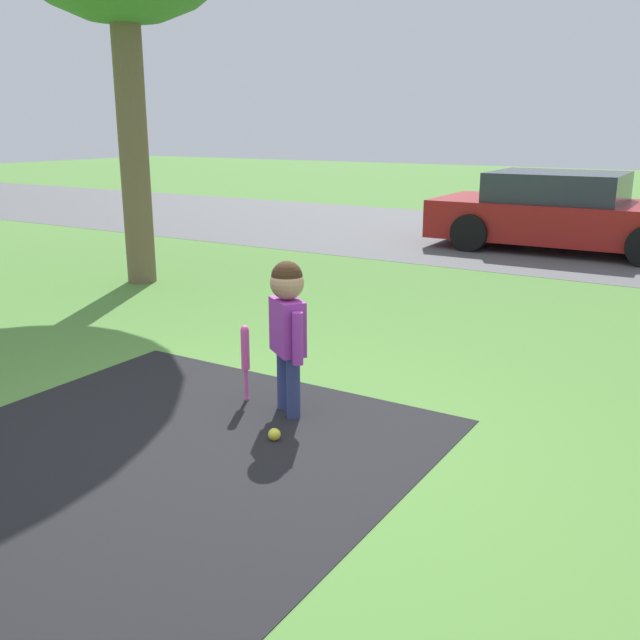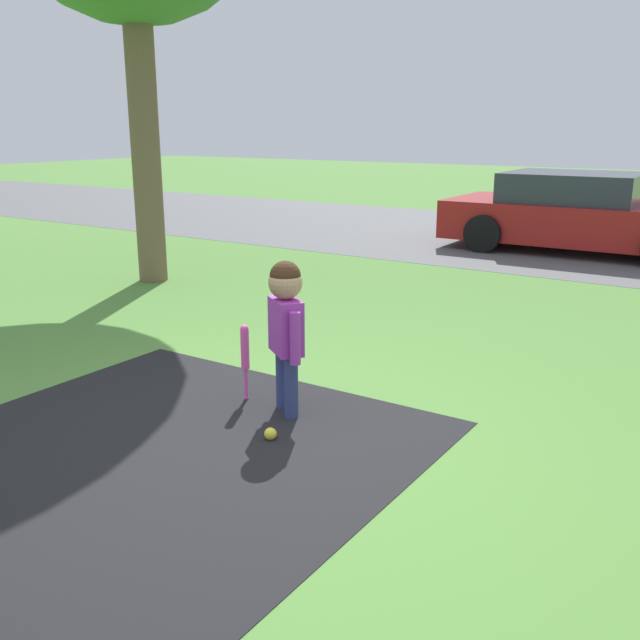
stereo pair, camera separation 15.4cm
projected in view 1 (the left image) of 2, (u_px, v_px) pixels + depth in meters
name	position (u px, v px, depth m)	size (l,w,h in m)	color
ground_plane	(246.00, 438.00, 4.38)	(60.00, 60.00, 0.00)	#518438
street_strip	(573.00, 243.00, 11.58)	(40.00, 6.00, 0.01)	#59595B
child	(288.00, 316.00, 4.59)	(0.36, 0.29, 1.03)	navy
baseball_bat	(245.00, 352.00, 4.88)	(0.06, 0.06, 0.55)	#E54CA5
sports_ball	(274.00, 434.00, 4.34)	(0.08, 0.08, 0.08)	yellow
parked_car	(566.00, 213.00, 10.90)	(4.04, 2.12, 1.17)	maroon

